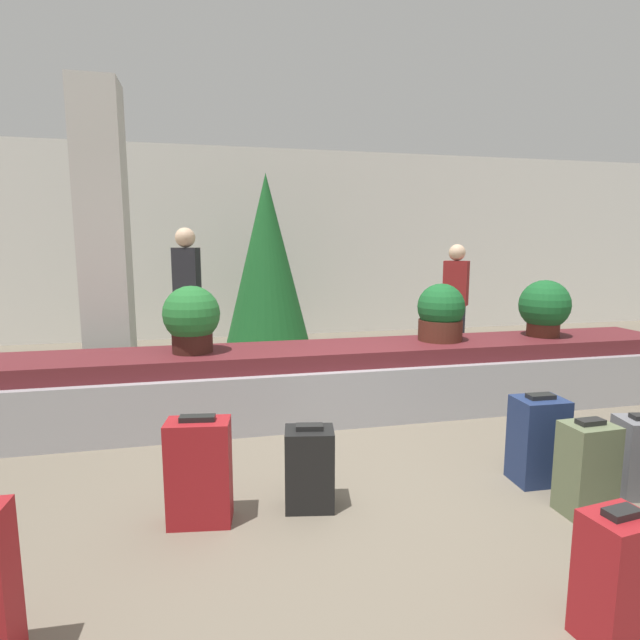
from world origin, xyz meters
TOP-DOWN VIEW (x-y plane):
  - ground_plane at (0.00, 0.00)m, footprint 18.00×18.00m
  - back_wall at (0.00, 5.90)m, footprint 18.00×0.06m
  - carousel at (0.00, 1.62)m, footprint 7.47×0.89m
  - pillar at (-2.03, 2.76)m, footprint 0.46×0.46m
  - suitcase_3 at (1.15, -0.45)m, footprint 0.29×0.23m
  - suitcase_5 at (0.55, -1.30)m, footprint 0.28×0.24m
  - suitcase_6 at (-1.08, -0.05)m, footprint 0.38×0.25m
  - suitcase_7 at (1.13, -0.03)m, footprint 0.33×0.26m
  - suitcase_8 at (-0.43, -0.02)m, footprint 0.33×0.27m
  - potted_plant_0 at (2.37, 1.65)m, footprint 0.51×0.51m
  - potted_plant_1 at (1.23, 1.67)m, footprint 0.46×0.46m
  - potted_plant_2 at (-1.15, 1.63)m, footprint 0.49×0.49m
  - traveler_0 at (2.30, 3.42)m, footprint 0.36×0.34m
  - traveler_1 at (-1.26, 3.82)m, footprint 0.36×0.29m
  - decorated_tree at (-0.17, 4.34)m, footprint 1.20×1.20m

SIDE VIEW (x-z plane):
  - ground_plane at x=0.00m, z-range 0.00..0.00m
  - suitcase_8 at x=-0.43m, z-range -0.01..0.51m
  - suitcase_5 at x=0.55m, z-range -0.01..0.56m
  - suitcase_3 at x=1.15m, z-range -0.01..0.57m
  - suitcase_7 at x=1.13m, z-range -0.01..0.60m
  - suitcase_6 at x=-1.08m, z-range -0.01..0.63m
  - carousel at x=0.00m, z-range -0.01..0.64m
  - potted_plant_1 at x=1.23m, z-range 0.64..1.20m
  - traveler_0 at x=2.30m, z-range 0.15..1.74m
  - potted_plant_0 at x=2.37m, z-range 0.66..1.24m
  - potted_plant_2 at x=-1.15m, z-range 0.65..1.24m
  - traveler_1 at x=-1.26m, z-range 0.19..1.99m
  - decorated_tree at x=-0.17m, z-range 0.09..2.67m
  - back_wall at x=0.00m, z-range 0.00..3.20m
  - pillar at x=-2.03m, z-range 0.00..3.20m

